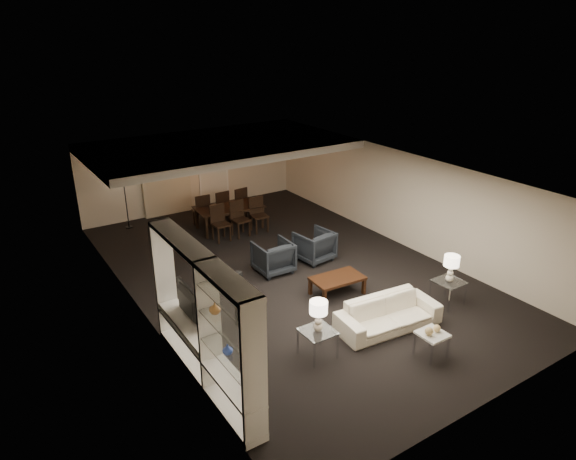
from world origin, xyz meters
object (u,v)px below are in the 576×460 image
(pendant_light, at_px, (229,161))
(chair_nr, at_px, (259,215))
(side_table_right, at_px, (448,292))
(chair_fm, at_px, (220,206))
(vase_amber, at_px, (215,308))
(floor_speaker, at_px, (239,299))
(sofa, at_px, (388,314))
(armchair_left, at_px, (273,257))
(table_lamp_right, at_px, (451,269))
(coffee_table, at_px, (337,286))
(floor_lamp, at_px, (126,203))
(chair_nm, at_px, (240,219))
(marble_table, at_px, (431,345))
(table_lamp_left, at_px, (318,316))
(chair_nl, at_px, (221,224))
(chair_fr, at_px, (238,202))
(dining_table, at_px, (230,218))
(armchair_right, at_px, (314,246))
(chair_fl, at_px, (201,210))
(side_table_left, at_px, (318,343))
(television, at_px, (185,305))
(vase_blue, at_px, (228,349))

(pendant_light, bearing_deg, chair_nr, -63.18)
(side_table_right, relative_size, chair_fm, 0.58)
(vase_amber, relative_size, floor_speaker, 0.16)
(sofa, distance_m, armchair_left, 3.36)
(table_lamp_right, bearing_deg, coffee_table, 136.74)
(floor_lamp, bearing_deg, chair_nm, -43.79)
(coffee_table, bearing_deg, sofa, -90.00)
(floor_speaker, bearing_deg, marble_table, -72.64)
(table_lamp_left, distance_m, chair_fm, 7.15)
(chair_nl, bearing_deg, chair_fr, 45.82)
(table_lamp_right, xyz_separation_m, marble_table, (-1.70, -1.10, -0.59))
(armchair_left, bearing_deg, dining_table, -96.05)
(armchair_right, relative_size, side_table_right, 1.49)
(side_table_right, relative_size, chair_fl, 0.58)
(vase_amber, height_order, chair_nl, vase_amber)
(side_table_left, xyz_separation_m, vase_amber, (-1.95, -0.06, 1.39))
(sofa, height_order, chair_fm, chair_fm)
(coffee_table, height_order, table_lamp_left, table_lamp_left)
(pendant_light, height_order, dining_table, pendant_light)
(chair_nl, height_order, chair_fl, same)
(vase_amber, bearing_deg, chair_fr, 60.07)
(chair_nm, relative_size, chair_nr, 1.00)
(chair_fm, bearing_deg, coffee_table, 89.25)
(floor_lamp, bearing_deg, table_lamp_right, -61.56)
(armchair_left, xyz_separation_m, vase_amber, (-3.05, -3.36, 1.27))
(floor_lamp, bearing_deg, marble_table, -73.83)
(coffee_table, xyz_separation_m, chair_nr, (0.40, 4.08, 0.29))
(armchair_left, xyz_separation_m, armchair_right, (1.20, 0.00, 0.00))
(sofa, distance_m, chair_fl, 7.03)
(armchair_right, bearing_deg, chair_fm, -84.91)
(television, height_order, floor_lamp, floor_lamp)
(sofa, relative_size, chair_fl, 2.10)
(television, xyz_separation_m, floor_speaker, (1.24, 0.39, -0.47))
(dining_table, bearing_deg, television, -119.40)
(pendant_light, distance_m, table_lamp_left, 6.85)
(sofa, height_order, side_table_left, sofa)
(chair_nl, relative_size, floor_lamp, 0.66)
(table_lamp_right, bearing_deg, vase_amber, -179.40)
(side_table_right, height_order, vase_blue, vase_blue)
(sofa, height_order, chair_nl, chair_nl)
(side_table_right, relative_size, vase_blue, 3.46)
(television, bearing_deg, vase_amber, 178.69)
(table_lamp_right, bearing_deg, marble_table, -147.09)
(sofa, distance_m, chair_fr, 6.99)
(coffee_table, xyz_separation_m, table_lamp_right, (1.70, -1.60, 0.62))
(vase_blue, relative_size, floor_lamp, 0.11)
(floor_speaker, bearing_deg, floor_lamp, 68.76)
(chair_nr, bearing_deg, side_table_left, -105.48)
(chair_fm, distance_m, chair_fr, 0.60)
(chair_fm, xyz_separation_m, floor_lamp, (-2.44, 1.04, 0.26))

